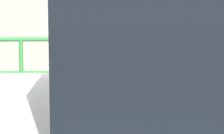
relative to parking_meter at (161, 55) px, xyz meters
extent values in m
cylinder|color=slate|center=(0.00, 0.00, -0.53)|extent=(0.07, 0.07, 1.00)
cylinder|color=slate|center=(0.00, 0.00, 0.14)|extent=(0.16, 0.16, 0.33)
sphere|color=silver|center=(0.00, 0.00, 0.33)|extent=(0.16, 0.16, 0.16)
cube|color=black|center=(0.00, -0.08, 0.21)|extent=(0.09, 0.01, 0.07)
cube|color=white|center=(0.00, -0.08, 0.08)|extent=(0.10, 0.01, 0.09)
cylinder|color=brown|center=(-0.66, 0.07, -0.60)|extent=(0.15, 0.15, 0.85)
cylinder|color=brown|center=(-0.46, 0.05, -0.60)|extent=(0.15, 0.15, 0.85)
cube|color=beige|center=(-0.56, 0.06, 0.14)|extent=(0.46, 0.26, 0.64)
cylinder|color=beige|center=(-0.82, 0.08, 0.16)|extent=(0.09, 0.09, 0.60)
cylinder|color=beige|center=(-0.28, 0.24, 0.28)|extent=(0.13, 0.52, 0.46)
cylinder|color=#2D7A38|center=(0.15, 2.39, 0.03)|extent=(24.00, 0.06, 0.06)
cylinder|color=#2D7A38|center=(0.15, 2.39, -0.45)|extent=(24.00, 0.05, 0.05)
cylinder|color=#2D7A38|center=(-1.57, 2.39, -0.50)|extent=(0.06, 0.06, 1.05)
cylinder|color=#2D7A38|center=(0.15, 2.39, -0.50)|extent=(0.06, 0.06, 1.05)
cube|color=#ADA38E|center=(0.15, 5.54, 0.74)|extent=(32.00, 0.50, 3.84)
camera|label=1|loc=(-0.64, -3.50, 0.29)|focal=66.13mm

